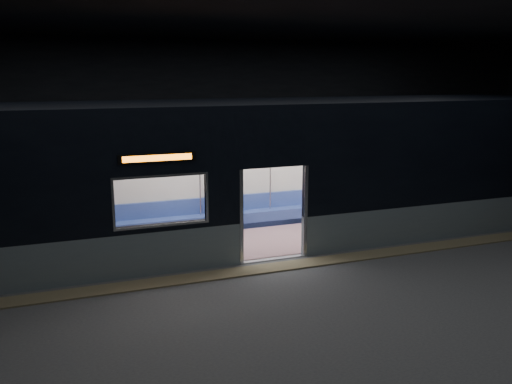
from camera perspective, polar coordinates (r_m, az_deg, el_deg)
station_floor at (r=11.02m, az=3.90°, el=-8.85°), size 24.00×14.00×0.01m
station_envelope at (r=10.27m, az=4.20°, el=10.59°), size 24.00×14.00×5.00m
tactile_strip at (r=11.48m, az=2.77°, el=-7.83°), size 22.80×0.50×0.03m
metro_car at (r=12.81m, az=-0.64°, el=2.80°), size 18.00×3.04×3.35m
passenger at (r=13.83m, az=-3.56°, el=-0.95°), size 0.44×0.70×1.36m
handbag at (r=13.65m, az=-3.42°, el=-1.64°), size 0.28×0.24×0.13m
transit_map at (r=16.31m, az=14.57°, el=3.21°), size 1.03×0.03×0.67m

